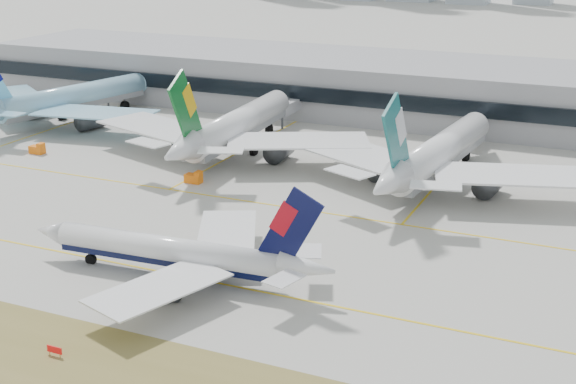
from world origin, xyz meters
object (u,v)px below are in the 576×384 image
at_px(widebody_cathay, 437,155).
at_px(widebody_korean, 67,100).
at_px(taxiing_airliner, 179,253).
at_px(terminal, 446,91).
at_px(widebody_eva, 235,127).

bearing_deg(widebody_cathay, widebody_korean, 87.94).
xyz_separation_m(taxiing_airliner, widebody_korean, (-79.84, 73.61, 2.14)).
bearing_deg(taxiing_airliner, terminal, -98.86).
distance_m(taxiing_airliner, terminal, 121.16).
bearing_deg(terminal, widebody_cathay, -77.98).
xyz_separation_m(widebody_korean, terminal, (91.17, 46.97, 1.27)).
height_order(widebody_eva, terminal, widebody_eva).
bearing_deg(widebody_eva, taxiing_airliner, -162.79).
height_order(widebody_eva, widebody_cathay, widebody_eva).
xyz_separation_m(taxiing_airliner, widebody_cathay, (24.07, 60.71, 2.27)).
bearing_deg(widebody_cathay, terminal, 17.03).
relative_size(taxiing_airliner, widebody_cathay, 0.75).
distance_m(widebody_eva, terminal, 66.56).
height_order(widebody_korean, widebody_eva, widebody_eva).
height_order(widebody_korean, widebody_cathay, widebody_cathay).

